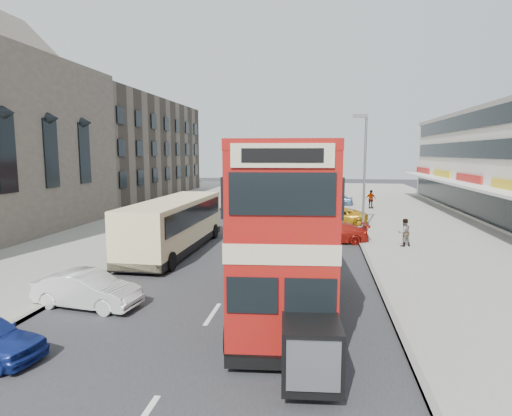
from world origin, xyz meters
The scene contains 18 objects.
ground centered at (0.00, 0.00, 0.00)m, with size 160.00×160.00×0.00m, color #28282B.
road_surface centered at (0.00, 20.00, 0.01)m, with size 12.00×90.00×0.01m, color #28282B.
pavement_right centered at (12.00, 20.00, 0.07)m, with size 12.00×90.00×0.15m, color gray.
pavement_left centered at (-12.00, 20.00, 0.07)m, with size 12.00×90.00×0.15m, color gray.
kerb_left centered at (-6.10, 20.00, 0.07)m, with size 0.20×90.00×0.16m, color gray.
kerb_right centered at (6.10, 20.00, 0.07)m, with size 0.20×90.00×0.16m, color gray.
brick_terrace centered at (-22.00, 38.00, 6.00)m, with size 14.00×28.00×12.00m, color #66594C.
street_lamp centered at (6.52, 18.00, 4.78)m, with size 1.00×0.20×8.12m.
bus_main centered at (2.35, 2.57, 2.99)m, with size 3.65×10.39×5.68m.
bus_second centered at (2.13, 30.49, 2.41)m, with size 2.37×8.32×4.57m.
coach centered at (-4.47, 10.83, 1.61)m, with size 2.83×10.34×2.73m.
car_left_front centered at (-4.63, 2.00, 0.65)m, with size 1.37×3.92×1.29m, color silver.
car_right_a centered at (4.47, 14.51, 0.62)m, with size 1.73×4.25×1.23m, color maroon.
car_right_b centered at (4.82, 20.96, 0.67)m, with size 2.24×4.85×1.35m, color orange.
car_right_c centered at (5.06, 32.97, 0.68)m, with size 1.60×3.97×1.35m, color #5379A6.
pedestrian_near centered at (8.48, 13.44, 0.97)m, with size 0.60×0.41×1.64m, color gray.
pedestrian_far centered at (8.53, 30.37, 1.05)m, with size 1.06×0.44×1.81m, color gray.
cyclist centered at (4.60, 21.07, 0.65)m, with size 0.88×1.90×1.98m.
Camera 1 is at (3.58, -11.55, 5.54)m, focal length 29.52 mm.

